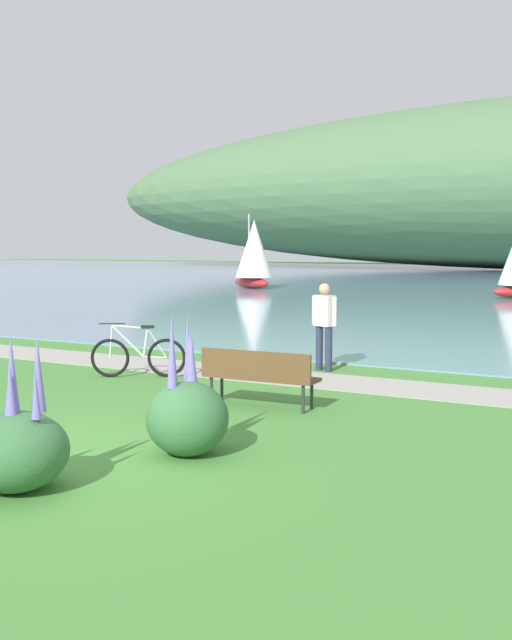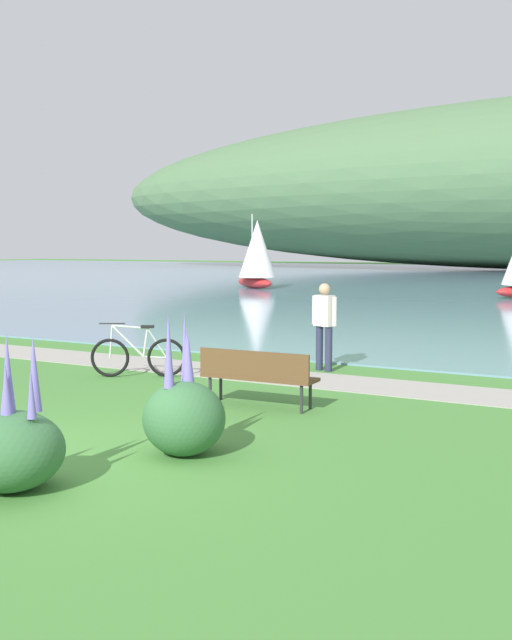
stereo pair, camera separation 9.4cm
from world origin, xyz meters
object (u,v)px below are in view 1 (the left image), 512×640
Objects in this scene: park_bench_near_camera at (258,373)px; person_at_shoreline at (324,321)px; sailboat_nearest_to_shore at (254,253)px; bicycle_leaning_near_bench at (138,356)px.

park_bench_near_camera is 3.58m from person_at_shoreline.
sailboat_nearest_to_shore reaches higher than person_at_shoreline.
bicycle_leaning_near_bench is 0.92× the size of person_at_shoreline.
person_at_shoreline is 0.41× the size of sailboat_nearest_to_shore.
person_at_shoreline is (-0.45, 3.53, 0.46)m from park_bench_near_camera.
park_bench_near_camera is 3.44m from bicycle_leaning_near_bench.
bicycle_leaning_near_bench is at bearing -140.37° from person_at_shoreline.
sailboat_nearest_to_shore is (-11.77, 26.04, 1.62)m from bicycle_leaning_near_bench.
park_bench_near_camera is at bearing -21.13° from bicycle_leaning_near_bench.
person_at_shoreline is at bearing 97.22° from park_bench_near_camera.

